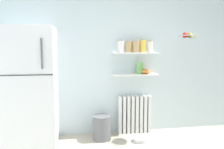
% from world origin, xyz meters
% --- Properties ---
extents(back_wall, '(7.04, 0.10, 2.60)m').
position_xyz_m(back_wall, '(0.00, 2.05, 1.30)').
color(back_wall, silver).
rests_on(back_wall, ground_plane).
extents(refrigerator, '(0.76, 0.67, 1.74)m').
position_xyz_m(refrigerator, '(-1.37, 1.68, 0.87)').
color(refrigerator, silver).
rests_on(refrigerator, ground_plane).
extents(radiator, '(0.56, 0.12, 0.64)m').
position_xyz_m(radiator, '(0.27, 1.92, 0.32)').
color(radiator, white).
rests_on(radiator, ground_plane).
extents(wall_shelf_lower, '(0.76, 0.22, 0.02)m').
position_xyz_m(wall_shelf_lower, '(0.27, 1.89, 1.01)').
color(wall_shelf_lower, white).
extents(wall_shelf_upper, '(0.76, 0.22, 0.02)m').
position_xyz_m(wall_shelf_upper, '(0.27, 1.89, 1.36)').
color(wall_shelf_upper, white).
extents(storage_jar_0, '(0.10, 0.10, 0.20)m').
position_xyz_m(storage_jar_0, '(0.03, 1.89, 1.48)').
color(storage_jar_0, silver).
rests_on(storage_jar_0, wall_shelf_upper).
extents(storage_jar_1, '(0.10, 0.10, 0.19)m').
position_xyz_m(storage_jar_1, '(0.15, 1.89, 1.47)').
color(storage_jar_1, tan).
rests_on(storage_jar_1, wall_shelf_upper).
extents(storage_jar_2, '(0.12, 0.12, 0.19)m').
position_xyz_m(storage_jar_2, '(0.27, 1.89, 1.47)').
color(storage_jar_2, tan).
rests_on(storage_jar_2, wall_shelf_upper).
extents(storage_jar_3, '(0.09, 0.09, 0.22)m').
position_xyz_m(storage_jar_3, '(0.40, 1.89, 1.48)').
color(storage_jar_3, yellow).
rests_on(storage_jar_3, wall_shelf_upper).
extents(storage_jar_4, '(0.08, 0.08, 0.20)m').
position_xyz_m(storage_jar_4, '(0.52, 1.89, 1.47)').
color(storage_jar_4, silver).
rests_on(storage_jar_4, wall_shelf_upper).
extents(vase, '(0.10, 0.10, 0.19)m').
position_xyz_m(vase, '(0.34, 1.89, 1.11)').
color(vase, '#66A84C').
rests_on(vase, wall_shelf_lower).
extents(shelf_bowl, '(0.18, 0.18, 0.08)m').
position_xyz_m(shelf_bowl, '(0.45, 1.89, 1.06)').
color(shelf_bowl, orange).
rests_on(shelf_bowl, wall_shelf_lower).
extents(trash_bin, '(0.29, 0.29, 0.38)m').
position_xyz_m(trash_bin, '(-0.31, 1.72, 0.19)').
color(trash_bin, slate).
rests_on(trash_bin, ground_plane).
extents(pet_food_bowl, '(0.21, 0.21, 0.05)m').
position_xyz_m(pet_food_bowl, '(0.26, 1.54, 0.03)').
color(pet_food_bowl, '#B7B7BC').
rests_on(pet_food_bowl, ground_plane).
extents(hanging_fruit_basket, '(0.30, 0.30, 0.10)m').
position_xyz_m(hanging_fruit_basket, '(1.02, 1.57, 1.63)').
color(hanging_fruit_basket, '#B2B2B7').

